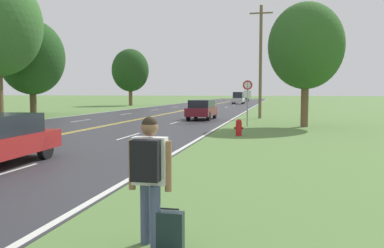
% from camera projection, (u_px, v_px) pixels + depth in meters
% --- Properties ---
extents(hitchhiker_person, '(0.61, 0.43, 1.79)m').
position_uv_depth(hitchhiker_person, '(149.00, 168.00, 5.49)').
color(hitchhiker_person, '#475175').
rests_on(hitchhiker_person, ground).
extents(suitcase, '(0.40, 0.17, 0.57)m').
position_uv_depth(suitcase, '(169.00, 230.00, 5.47)').
color(suitcase, '#19282D').
rests_on(suitcase, ground).
extents(fire_hydrant, '(0.46, 0.30, 0.81)m').
position_uv_depth(fire_hydrant, '(239.00, 127.00, 19.56)').
color(fire_hydrant, red).
rests_on(fire_hydrant, ground).
extents(traffic_sign, '(0.60, 0.10, 2.82)m').
position_uv_depth(traffic_sign, '(247.00, 91.00, 24.46)').
color(traffic_sign, gray).
rests_on(traffic_sign, ground).
extents(utility_pole_midground, '(1.80, 0.24, 8.84)m').
position_uv_depth(utility_pole_midground, '(261.00, 60.00, 31.94)').
color(utility_pole_midground, brown).
rests_on(utility_pole_midground, ground).
extents(tree_mid_treeline, '(4.48, 4.48, 7.43)m').
position_uv_depth(tree_mid_treeline, '(306.00, 46.00, 24.23)').
color(tree_mid_treeline, brown).
rests_on(tree_mid_treeline, ground).
extents(tree_right_cluster, '(5.92, 5.92, 8.65)m').
position_uv_depth(tree_right_cluster, '(32.00, 58.00, 37.14)').
color(tree_right_cluster, brown).
rests_on(tree_right_cluster, ground).
extents(tree_far_back, '(5.54, 5.54, 8.50)m').
position_uv_depth(tree_far_back, '(130.00, 70.00, 61.01)').
color(tree_far_back, brown).
rests_on(tree_far_back, ground).
extents(car_maroon_hatchback_mid_far, '(1.80, 4.13, 1.50)m').
position_uv_depth(car_maroon_hatchback_mid_far, '(202.00, 109.00, 30.81)').
color(car_maroon_hatchback_mid_far, black).
rests_on(car_maroon_hatchback_mid_far, ground).
extents(car_silver_van_receding, '(1.92, 4.02, 2.04)m').
position_uv_depth(car_silver_van_receding, '(239.00, 98.00, 69.18)').
color(car_silver_van_receding, black).
rests_on(car_silver_van_receding, ground).
extents(car_champagne_van_distant, '(2.04, 4.42, 1.84)m').
position_uv_depth(car_champagne_van_distant, '(238.00, 97.00, 82.53)').
color(car_champagne_van_distant, black).
rests_on(car_champagne_van_distant, ground).
extents(car_dark_green_sedan_horizon, '(1.89, 3.99, 1.54)m').
position_uv_depth(car_dark_green_sedan_horizon, '(244.00, 97.00, 90.04)').
color(car_dark_green_sedan_horizon, black).
rests_on(car_dark_green_sedan_horizon, ground).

